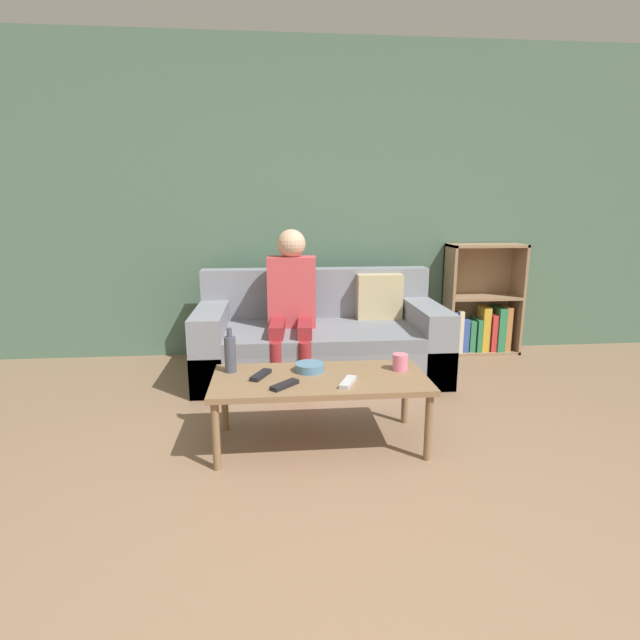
# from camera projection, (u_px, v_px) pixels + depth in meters

# --- Properties ---
(ground_plane) EXTENTS (22.00, 22.00, 0.00)m
(ground_plane) POSITION_uv_depth(u_px,v_px,m) (369.00, 602.00, 1.64)
(ground_plane) COLOR #84664C
(wall_back) EXTENTS (12.00, 0.06, 2.60)m
(wall_back) POSITION_uv_depth(u_px,v_px,m) (306.00, 203.00, 4.22)
(wall_back) COLOR #4C6B56
(wall_back) RESTS_ON ground_plane
(couch) EXTENTS (1.84, 0.92, 0.78)m
(couch) POSITION_uv_depth(u_px,v_px,m) (321.00, 340.00, 3.85)
(couch) COLOR gray
(couch) RESTS_ON ground_plane
(bookshelf) EXTENTS (0.65, 0.28, 0.96)m
(bookshelf) POSITION_uv_depth(u_px,v_px,m) (480.00, 312.00, 4.41)
(bookshelf) COLOR #8E7051
(bookshelf) RESTS_ON ground_plane
(coffee_table) EXTENTS (1.14, 0.53, 0.38)m
(coffee_table) POSITION_uv_depth(u_px,v_px,m) (320.00, 383.00, 2.66)
(coffee_table) COLOR brown
(coffee_table) RESTS_ON ground_plane
(person_adult) EXTENTS (0.37, 0.65, 1.11)m
(person_adult) POSITION_uv_depth(u_px,v_px,m) (292.00, 296.00, 3.67)
(person_adult) COLOR maroon
(person_adult) RESTS_ON ground_plane
(cup_near) EXTENTS (0.08, 0.08, 0.09)m
(cup_near) POSITION_uv_depth(u_px,v_px,m) (400.00, 362.00, 2.76)
(cup_near) COLOR pink
(cup_near) RESTS_ON coffee_table
(tv_remote_0) EXTENTS (0.12, 0.17, 0.02)m
(tv_remote_0) POSITION_uv_depth(u_px,v_px,m) (261.00, 375.00, 2.65)
(tv_remote_0) COLOR black
(tv_remote_0) RESTS_ON coffee_table
(tv_remote_1) EXTENTS (0.11, 0.17, 0.02)m
(tv_remote_1) POSITION_uv_depth(u_px,v_px,m) (348.00, 382.00, 2.54)
(tv_remote_1) COLOR #B7B7BC
(tv_remote_1) RESTS_ON coffee_table
(tv_remote_2) EXTENTS (0.15, 0.16, 0.02)m
(tv_remote_2) POSITION_uv_depth(u_px,v_px,m) (285.00, 385.00, 2.50)
(tv_remote_2) COLOR black
(tv_remote_2) RESTS_ON coffee_table
(snack_bowl) EXTENTS (0.16, 0.16, 0.05)m
(snack_bowl) POSITION_uv_depth(u_px,v_px,m) (310.00, 367.00, 2.74)
(snack_bowl) COLOR teal
(snack_bowl) RESTS_ON coffee_table
(bottle) EXTENTS (0.06, 0.06, 0.25)m
(bottle) POSITION_uv_depth(u_px,v_px,m) (230.00, 353.00, 2.71)
(bottle) COLOR #424756
(bottle) RESTS_ON coffee_table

